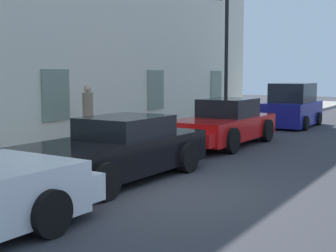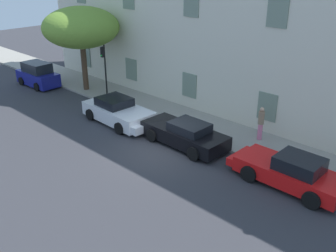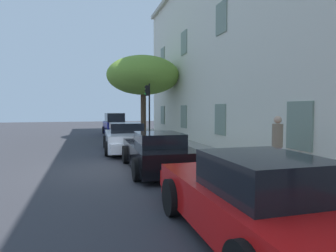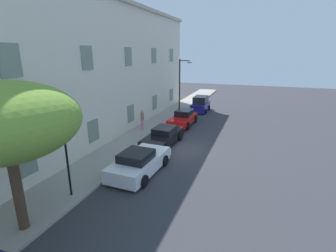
{
  "view_description": "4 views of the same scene",
  "coord_description": "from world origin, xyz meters",
  "px_view_note": "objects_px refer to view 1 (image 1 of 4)",
  "views": [
    {
      "loc": [
        -7.73,
        -4.81,
        2.23
      ],
      "look_at": [
        2.15,
        1.14,
        0.98
      ],
      "focal_mm": 52.09,
      "sensor_mm": 36.0,
      "label": 1
    },
    {
      "loc": [
        11.88,
        -11.97,
        8.76
      ],
      "look_at": [
        -0.4,
        0.95,
        0.94
      ],
      "focal_mm": 40.86,
      "sensor_mm": 36.0,
      "label": 2
    },
    {
      "loc": [
        10.09,
        -1.04,
        2.12
      ],
      "look_at": [
        0.4,
        1.75,
        1.52
      ],
      "focal_mm": 30.96,
      "sensor_mm": 36.0,
      "label": 3
    },
    {
      "loc": [
        -16.47,
        -5.22,
        6.81
      ],
      "look_at": [
        2.43,
        1.69,
        0.88
      ],
      "focal_mm": 26.93,
      "sensor_mm": 36.0,
      "label": 4
    }
  ],
  "objects_px": {
    "sportscar_white_middle": "(222,125)",
    "hatchback_parked": "(292,107)",
    "sportscar_yellow_flank": "(110,153)",
    "street_lamp": "(237,19)",
    "pedestrian_admiring": "(88,114)"
  },
  "relations": [
    {
      "from": "sportscar_white_middle",
      "to": "hatchback_parked",
      "type": "xyz_separation_m",
      "value": [
        6.44,
        -0.28,
        0.18
      ]
    },
    {
      "from": "hatchback_parked",
      "to": "pedestrian_admiring",
      "type": "xyz_separation_m",
      "value": [
        -9.43,
        3.09,
        0.25
      ]
    },
    {
      "from": "sportscar_yellow_flank",
      "to": "street_lamp",
      "type": "relative_size",
      "value": 0.86
    },
    {
      "from": "pedestrian_admiring",
      "to": "sportscar_yellow_flank",
      "type": "bearing_deg",
      "value": -133.26
    },
    {
      "from": "street_lamp",
      "to": "pedestrian_admiring",
      "type": "relative_size",
      "value": 3.36
    },
    {
      "from": "sportscar_white_middle",
      "to": "hatchback_parked",
      "type": "distance_m",
      "value": 6.45
    },
    {
      "from": "sportscar_white_middle",
      "to": "sportscar_yellow_flank",
      "type": "bearing_deg",
      "value": -178.56
    },
    {
      "from": "sportscar_yellow_flank",
      "to": "sportscar_white_middle",
      "type": "distance_m",
      "value": 5.77
    },
    {
      "from": "sportscar_white_middle",
      "to": "hatchback_parked",
      "type": "relative_size",
      "value": 1.34
    },
    {
      "from": "pedestrian_admiring",
      "to": "hatchback_parked",
      "type": "bearing_deg",
      "value": -18.12
    },
    {
      "from": "street_lamp",
      "to": "pedestrian_admiring",
      "type": "xyz_separation_m",
      "value": [
        -6.42,
        1.8,
        -3.16
      ]
    },
    {
      "from": "hatchback_parked",
      "to": "sportscar_yellow_flank",
      "type": "bearing_deg",
      "value": 179.38
    },
    {
      "from": "sportscar_white_middle",
      "to": "street_lamp",
      "type": "distance_m",
      "value": 5.07
    },
    {
      "from": "street_lamp",
      "to": "pedestrian_admiring",
      "type": "distance_m",
      "value": 7.38
    },
    {
      "from": "hatchback_parked",
      "to": "pedestrian_admiring",
      "type": "height_order",
      "value": "pedestrian_admiring"
    }
  ]
}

